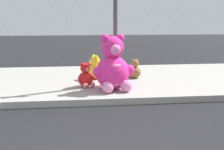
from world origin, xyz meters
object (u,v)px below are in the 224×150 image
at_px(sign_pole, 115,18).
at_px(plush_red, 86,77).
at_px(plush_pink_large, 113,68).
at_px(plush_yellow, 94,69).
at_px(plush_brown, 135,70).

height_order(sign_pole, plush_red, sign_pole).
bearing_deg(plush_pink_large, plush_red, 148.91).
bearing_deg(plush_pink_large, sign_pole, 77.74).
distance_m(plush_yellow, plush_brown, 1.15).
bearing_deg(plush_yellow, plush_pink_large, -74.24).
xyz_separation_m(plush_yellow, plush_brown, (1.15, -0.01, -0.05)).
distance_m(plush_red, plush_brown, 1.70).
distance_m(plush_pink_large, plush_brown, 1.55).
distance_m(plush_red, plush_yellow, 0.97).
relative_size(plush_red, plush_brown, 1.11).
distance_m(sign_pole, plush_brown, 1.77).
relative_size(sign_pole, plush_red, 5.19).
xyz_separation_m(plush_pink_large, plush_yellow, (-0.37, 1.32, -0.26)).
relative_size(plush_pink_large, plush_red, 2.16).
bearing_deg(sign_pole, plush_red, -165.35).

